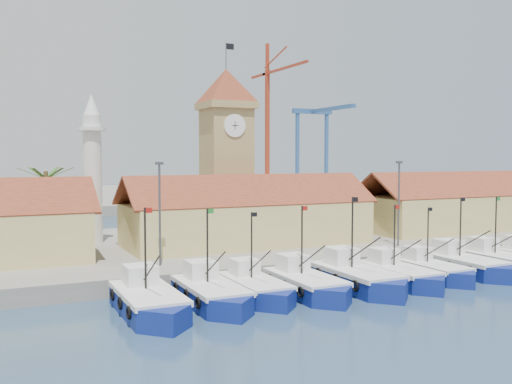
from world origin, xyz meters
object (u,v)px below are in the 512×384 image
boat_0 (149,304)px  minaret (92,168)px  boat_5 (400,276)px  clock_tower (226,148)px

boat_0 → minaret: 27.28m
boat_5 → minaret: size_ratio=0.58×
boat_0 → boat_5: (21.93, 0.14, -0.06)m
clock_tower → boat_0: bearing=-123.2°
boat_0 → boat_5: 21.93m
clock_tower → minaret: size_ratio=1.39×
boat_5 → clock_tower: 26.92m
boat_0 → boat_5: bearing=0.4°
boat_0 → boat_5: boat_0 is taller
boat_0 → clock_tower: clock_tower is taller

